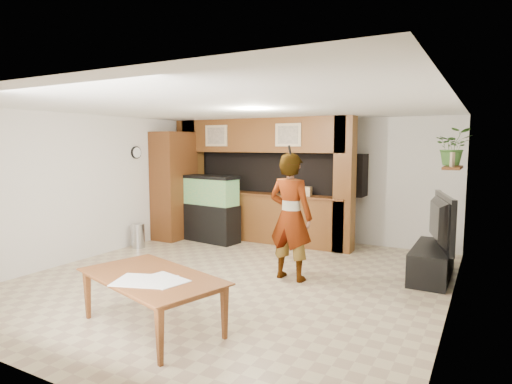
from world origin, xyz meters
The scene contains 21 objects.
floor centered at (0.00, 0.00, 0.00)m, with size 6.50×6.50×0.00m, color tan.
ceiling centered at (0.00, 0.00, 2.60)m, with size 6.50×6.50×0.00m, color white.
wall_back centered at (0.00, 3.25, 1.30)m, with size 6.00×6.00×0.00m, color silver.
wall_left centered at (-3.00, 0.00, 1.30)m, with size 6.50×6.50×0.00m, color silver.
wall_right centered at (3.00, 0.00, 1.30)m, with size 6.50×6.50×0.00m, color silver.
partition centered at (-0.95, 2.64, 1.31)m, with size 4.20×0.99×2.60m.
wall_clock centered at (-2.97, 1.00, 1.90)m, with size 0.05×0.25×0.25m.
wall_shelf centered at (2.85, 1.95, 1.70)m, with size 0.25×0.90×0.04m, color brown.
pantry_cabinet centered at (-2.70, 1.85, 1.17)m, with size 0.58×0.95×2.33m, color brown.
trash_can centered at (-2.76, 0.77, 0.24)m, with size 0.27×0.27×0.49m, color #B2B2B7.
aquarium centered at (-1.81, 1.95, 0.69)m, with size 1.27×0.48×1.41m.
tv_stand centered at (2.65, 1.52, 0.25)m, with size 0.54×1.47×0.49m, color black.
television centered at (2.65, 1.52, 0.90)m, with size 1.42×0.19×0.82m, color black.
photo_frame centered at (2.85, 1.76, 1.83)m, with size 0.03×0.17×0.22m, color tan.
potted_plant centered at (2.82, 2.23, 2.02)m, with size 0.55×0.47×0.61m, color #3B6C2B.
person centered at (0.75, 0.40, 0.97)m, with size 0.71×0.46×1.94m, color #9E7557.
microphone centered at (0.80, 0.24, 1.98)m, with size 0.03×0.03×0.15m, color black.
dining_table centered at (0.11, -2.01, 0.30)m, with size 1.73×0.97×0.61m, color brown.
newspaper_a centered at (0.35, -2.05, 0.61)m, with size 0.52×0.38×0.01m, color silver.
newspaper_b centered at (0.20, -2.16, 0.61)m, with size 0.61×0.45×0.01m, color silver.
counter_box centered at (0.13, 2.45, 1.13)m, with size 0.27×0.18×0.18m, color tan.
Camera 1 is at (3.37, -5.47, 2.06)m, focal length 30.00 mm.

